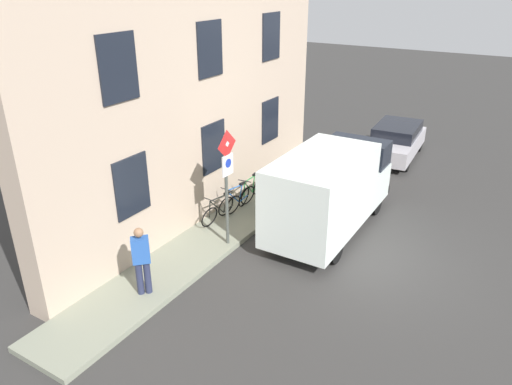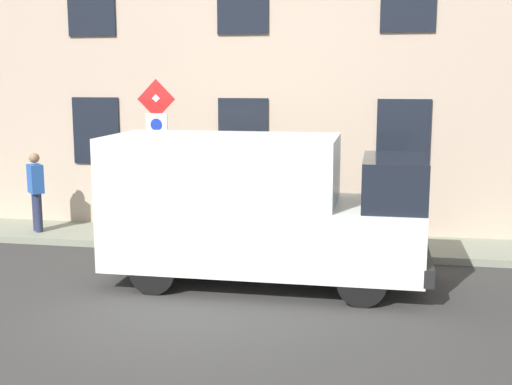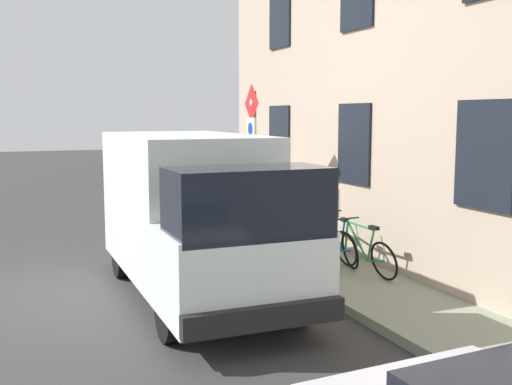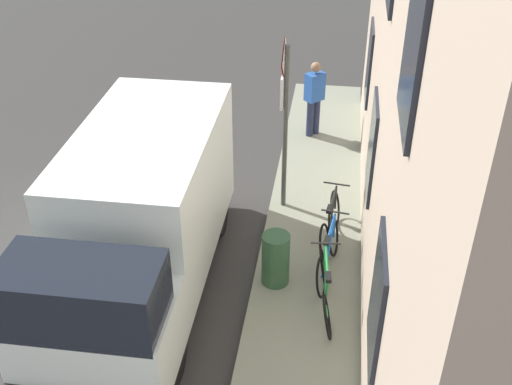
% 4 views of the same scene
% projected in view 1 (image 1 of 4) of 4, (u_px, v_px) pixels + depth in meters
% --- Properties ---
extents(ground_plane, '(80.00, 80.00, 0.00)m').
position_uv_depth(ground_plane, '(365.00, 258.00, 13.10)').
color(ground_plane, '#343231').
extents(sidewalk_slab, '(1.71, 14.38, 0.14)m').
position_uv_depth(sidewalk_slab, '(238.00, 219.00, 15.00)').
color(sidewalk_slab, gray).
rests_on(sidewalk_slab, ground_plane).
extents(building_facade, '(0.75, 12.38, 7.10)m').
position_uv_depth(building_facade, '(202.00, 103.00, 14.14)').
color(building_facade, '#BEA790').
rests_on(building_facade, ground_plane).
extents(sign_post_stacked, '(0.15, 0.56, 3.16)m').
position_uv_depth(sign_post_stacked, '(227.00, 172.00, 12.67)').
color(sign_post_stacked, '#474C47').
rests_on(sign_post_stacked, sidewalk_slab).
extents(delivery_van, '(2.03, 5.34, 2.50)m').
position_uv_depth(delivery_van, '(330.00, 189.00, 14.03)').
color(delivery_van, white).
rests_on(delivery_van, ground_plane).
extents(parked_hatchback, '(2.01, 4.10, 1.38)m').
position_uv_depth(parked_hatchback, '(396.00, 140.00, 19.99)').
color(parked_hatchback, silver).
rests_on(parked_hatchback, ground_plane).
extents(bicycle_green, '(0.46, 1.72, 0.89)m').
position_uv_depth(bicycle_green, '(251.00, 190.00, 15.95)').
color(bicycle_green, black).
rests_on(bicycle_green, sidewalk_slab).
extents(bicycle_blue, '(0.49, 1.72, 0.89)m').
position_uv_depth(bicycle_blue, '(237.00, 199.00, 15.28)').
color(bicycle_blue, black).
rests_on(bicycle_blue, sidewalk_slab).
extents(bicycle_black, '(0.49, 1.72, 0.89)m').
position_uv_depth(bicycle_black, '(221.00, 210.00, 14.62)').
color(bicycle_black, black).
rests_on(bicycle_black, sidewalk_slab).
extents(pedestrian, '(0.47, 0.47, 1.72)m').
position_uv_depth(pedestrian, '(141.00, 259.00, 11.08)').
color(pedestrian, '#262B47').
rests_on(pedestrian, sidewalk_slab).
extents(litter_bin, '(0.44, 0.44, 0.90)m').
position_uv_depth(litter_bin, '(264.00, 199.00, 15.14)').
color(litter_bin, '#2D5133').
rests_on(litter_bin, sidewalk_slab).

